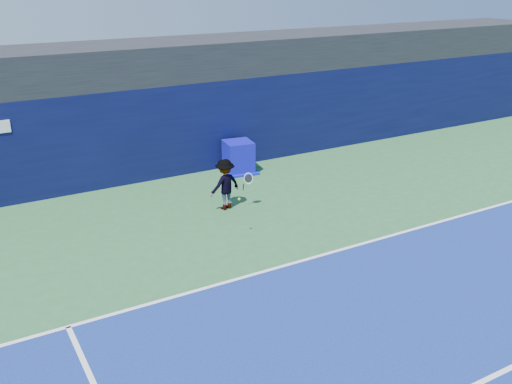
{
  "coord_description": "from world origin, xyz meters",
  "views": [
    {
      "loc": [
        -6.43,
        -6.81,
        6.38
      ],
      "look_at": [
        0.4,
        5.2,
        1.0
      ],
      "focal_mm": 40.0,
      "sensor_mm": 36.0,
      "label": 1
    }
  ],
  "objects": [
    {
      "name": "back_wall_assembly",
      "position": [
        -0.0,
        10.5,
        1.5
      ],
      "size": [
        36.0,
        1.03,
        3.0
      ],
      "color": "#090C33",
      "rests_on": "ground"
    },
    {
      "name": "tennis_ball",
      "position": [
        -0.28,
        4.85,
        1.06
      ],
      "size": [
        0.07,
        0.07,
        0.07
      ],
      "color": "#B4D517",
      "rests_on": "ground"
    },
    {
      "name": "baseline",
      "position": [
        0.0,
        3.0,
        0.01
      ],
      "size": [
        24.0,
        0.1,
        0.01
      ],
      "primitive_type": "cube",
      "color": "white",
      "rests_on": "ground"
    },
    {
      "name": "ground",
      "position": [
        0.0,
        0.0,
        0.0
      ],
      "size": [
        80.0,
        80.0,
        0.0
      ],
      "primitive_type": "plane",
      "color": "#2C6234",
      "rests_on": "ground"
    },
    {
      "name": "tennis_player",
      "position": [
        0.27,
        6.74,
        0.74
      ],
      "size": [
        1.24,
        0.73,
        1.47
      ],
      "color": "white",
      "rests_on": "ground"
    },
    {
      "name": "stadium_band",
      "position": [
        0.0,
        11.5,
        3.6
      ],
      "size": [
        36.0,
        3.0,
        1.2
      ],
      "primitive_type": "cube",
      "color": "black",
      "rests_on": "back_wall_assembly"
    },
    {
      "name": "equipment_cart",
      "position": [
        2.09,
        9.36,
        0.49
      ],
      "size": [
        1.27,
        1.27,
        1.07
      ],
      "color": "#0F0BA6",
      "rests_on": "ground"
    }
  ]
}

